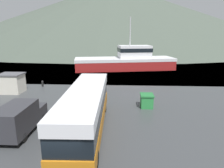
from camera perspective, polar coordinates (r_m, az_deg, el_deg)
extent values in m
plane|color=slate|center=(148.46, 1.80, 11.35)|extent=(240.00, 240.00, 0.00)
cone|color=#424C42|center=(165.78, 0.48, 19.32)|extent=(233.32, 233.32, 44.31)
cube|color=#B26614|center=(15.58, -7.32, -10.10)|extent=(2.87, 11.84, 1.03)
cube|color=black|center=(15.16, -7.45, -6.29)|extent=(2.81, 11.60, 1.18)
cube|color=silver|center=(14.85, -7.56, -2.82)|extent=(2.87, 11.84, 0.74)
cube|color=black|center=(20.79, -4.99, -1.14)|extent=(2.25, 0.12, 1.59)
cylinder|color=black|center=(19.71, -8.74, -6.46)|extent=(0.32, 0.91, 0.90)
cylinder|color=black|center=(19.44, -2.15, -6.59)|extent=(0.32, 0.91, 0.90)
cylinder|color=black|center=(12.54, -15.63, -19.74)|extent=(0.32, 0.91, 0.90)
cylinder|color=black|center=(12.12, -4.69, -20.52)|extent=(0.32, 0.91, 0.90)
cube|color=#2D2D33|center=(16.24, -25.75, -9.02)|extent=(2.01, 3.69, 1.97)
cube|color=#2D2D33|center=(18.55, -21.74, -7.22)|extent=(2.00, 1.59, 1.08)
cube|color=black|center=(17.61, -23.03, -5.42)|extent=(1.69, 0.07, 0.69)
cylinder|color=black|center=(18.96, -24.30, -8.79)|extent=(0.22, 0.70, 0.70)
cylinder|color=black|center=(18.22, -19.30, -9.22)|extent=(0.22, 0.70, 0.70)
cylinder|color=black|center=(15.57, -23.93, -13.82)|extent=(0.22, 0.70, 0.70)
cube|color=maroon|center=(42.34, 3.61, 5.85)|extent=(21.08, 9.33, 2.43)
cube|color=silver|center=(42.21, 3.63, 7.07)|extent=(21.29, 9.42, 0.61)
cube|color=silver|center=(42.49, 6.40, 9.19)|extent=(7.14, 5.10, 2.53)
cube|color=black|center=(42.46, 6.41, 9.70)|extent=(7.29, 5.24, 0.76)
cylinder|color=#B2B2B7|center=(42.11, 5.22, 14.75)|extent=(0.20, 0.20, 5.66)
cube|color=#287F3D|center=(20.79, 9.87, -4.91)|extent=(1.20, 1.36, 1.23)
cube|color=#226C34|center=(20.58, 9.95, -3.12)|extent=(1.32, 1.49, 0.14)
cube|color=beige|center=(28.43, -26.68, 0.12)|extent=(2.60, 2.22, 2.34)
cube|color=#4C4C51|center=(28.19, -26.95, 2.55)|extent=(2.86, 2.44, 0.12)
cube|color=maroon|center=(45.54, 7.15, 5.40)|extent=(5.37, 3.19, 0.93)
cylinder|color=black|center=(30.17, -19.23, -0.09)|extent=(0.27, 0.27, 0.63)
sphere|color=black|center=(30.08, -19.29, 0.64)|extent=(0.31, 0.31, 0.31)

